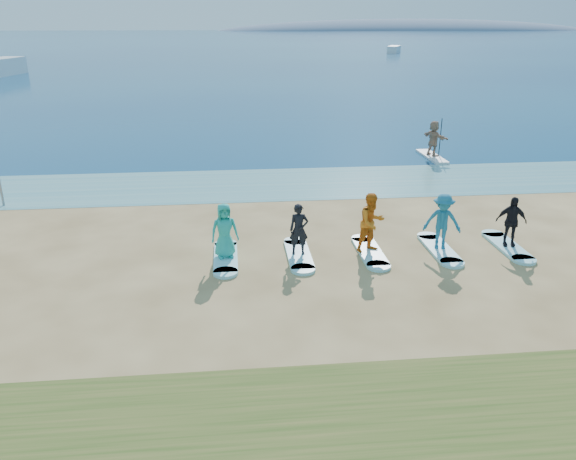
{
  "coord_description": "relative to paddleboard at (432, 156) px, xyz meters",
  "views": [
    {
      "loc": [
        -2.34,
        -12.74,
        6.74
      ],
      "look_at": [
        -0.84,
        2.0,
        1.1
      ],
      "focal_mm": 35.0,
      "sensor_mm": 36.0,
      "label": 1
    }
  ],
  "objects": [
    {
      "name": "surfboard_3",
      "position": [
        -3.91,
        -11.85,
        -0.01
      ],
      "size": [
        0.7,
        2.2,
        0.09
      ],
      "primitive_type": "cube",
      "color": "#97E1EA",
      "rests_on": "ground"
    },
    {
      "name": "surfboard_1",
      "position": [
        -8.29,
        -11.85,
        -0.01
      ],
      "size": [
        0.7,
        2.2,
        0.09
      ],
      "primitive_type": "cube",
      "color": "#97E1EA",
      "rests_on": "ground"
    },
    {
      "name": "ocean",
      "position": [
        -7.84,
        145.51,
        -0.05
      ],
      "size": [
        600.0,
        600.0,
        0.0
      ],
      "primitive_type": "plane",
      "color": "navy",
      "rests_on": "ground"
    },
    {
      "name": "ground",
      "position": [
        -7.84,
        -14.49,
        -0.06
      ],
      "size": [
        600.0,
        600.0,
        0.0
      ],
      "primitive_type": "plane",
      "color": "tan",
      "rests_on": "ground"
    },
    {
      "name": "surfboard_0",
      "position": [
        -10.47,
        -11.85,
        -0.01
      ],
      "size": [
        0.7,
        2.2,
        0.09
      ],
      "primitive_type": "cube",
      "color": "#97E1EA",
      "rests_on": "ground"
    },
    {
      "name": "boat_offshore_a",
      "position": [
        -38.06,
        46.77,
        -0.06
      ],
      "size": [
        4.34,
        8.49,
        2.03
      ],
      "primitive_type": "cube",
      "rotation": [
        0.0,
        0.0,
        -0.19
      ],
      "color": "silver",
      "rests_on": "ground"
    },
    {
      "name": "shallow_water",
      "position": [
        -7.84,
        -3.99,
        -0.05
      ],
      "size": [
        600.0,
        600.0,
        0.0
      ],
      "primitive_type": "plane",
      "color": "teal",
      "rests_on": "ground"
    },
    {
      "name": "student_1",
      "position": [
        -8.29,
        -11.85,
        0.8
      ],
      "size": [
        0.57,
        0.39,
        1.54
      ],
      "primitive_type": "imported",
      "rotation": [
        0.0,
        0.0,
        -0.03
      ],
      "color": "black",
      "rests_on": "surfboard_1"
    },
    {
      "name": "student_0",
      "position": [
        -10.47,
        -11.85,
        0.85
      ],
      "size": [
        0.89,
        0.66,
        1.64
      ],
      "primitive_type": "imported",
      "rotation": [
        0.0,
        0.0,
        0.19
      ],
      "color": "teal",
      "rests_on": "surfboard_0"
    },
    {
      "name": "surfboard_4",
      "position": [
        -1.73,
        -11.85,
        -0.01
      ],
      "size": [
        0.7,
        2.2,
        0.09
      ],
      "primitive_type": "cube",
      "color": "#97E1EA",
      "rests_on": "ground"
    },
    {
      "name": "island_ridge",
      "position": [
        87.16,
        285.51,
        -0.06
      ],
      "size": [
        220.0,
        56.0,
        18.0
      ],
      "primitive_type": "ellipsoid",
      "color": "slate",
      "rests_on": "ground"
    },
    {
      "name": "student_2",
      "position": [
        -6.1,
        -11.85,
        0.94
      ],
      "size": [
        1.08,
        0.98,
        1.81
      ],
      "primitive_type": "imported",
      "rotation": [
        0.0,
        0.0,
        0.42
      ],
      "color": "#CF6715",
      "rests_on": "surfboard_2"
    },
    {
      "name": "surfboard_2",
      "position": [
        -6.1,
        -11.85,
        -0.01
      ],
      "size": [
        0.7,
        2.2,
        0.09
      ],
      "primitive_type": "cube",
      "color": "#97E1EA",
      "rests_on": "ground"
    },
    {
      "name": "student_3",
      "position": [
        -3.91,
        -11.85,
        0.89
      ],
      "size": [
        1.25,
        0.94,
        1.72
      ],
      "primitive_type": "imported",
      "rotation": [
        0.0,
        0.0,
        -0.3
      ],
      "color": "#1C6A8B",
      "rests_on": "surfboard_3"
    },
    {
      "name": "paddleboarder",
      "position": [
        0.0,
        0.0,
        0.94
      ],
      "size": [
        1.15,
        1.7,
        1.76
      ],
      "primitive_type": "imported",
      "rotation": [
        0.0,
        0.0,
        2.0
      ],
      "color": "tan",
      "rests_on": "paddleboard"
    },
    {
      "name": "student_4",
      "position": [
        -1.73,
        -11.85,
        0.81
      ],
      "size": [
        0.98,
        0.59,
        1.57
      ],
      "primitive_type": "imported",
      "rotation": [
        0.0,
        0.0,
        -0.24
      ],
      "color": "black",
      "rests_on": "surfboard_4"
    },
    {
      "name": "boat_offshore_b",
      "position": [
        22.63,
        86.88,
        -0.06
      ],
      "size": [
        4.15,
        6.18,
        1.36
      ],
      "primitive_type": "cube",
      "rotation": [
        0.0,
        0.0,
        -0.42
      ],
      "color": "silver",
      "rests_on": "ground"
    },
    {
      "name": "paddleboard",
      "position": [
        0.0,
        0.0,
        0.0
      ],
      "size": [
        0.74,
        3.01,
        0.12
      ],
      "primitive_type": "cube",
      "rotation": [
        0.0,
        0.0,
        0.01
      ],
      "color": "silver",
      "rests_on": "ground"
    }
  ]
}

